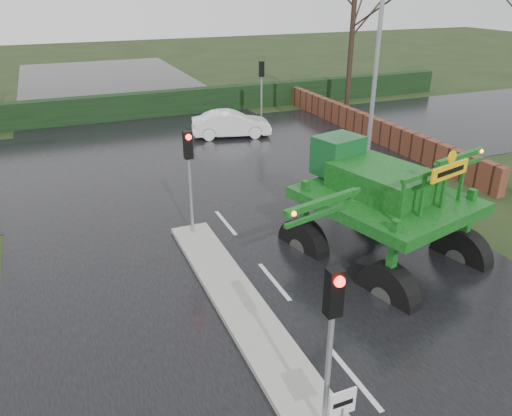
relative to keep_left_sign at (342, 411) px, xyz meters
name	(u,v)px	position (x,y,z in m)	size (l,w,h in m)	color
ground	(353,378)	(1.30, 1.50, -1.06)	(140.00, 140.00, 0.00)	black
road_main	(208,202)	(1.30, 11.50, -1.05)	(14.00, 80.00, 0.02)	black
road_cross	(170,156)	(1.30, 17.50, -1.05)	(80.00, 12.00, 0.02)	black
median_island	(243,310)	(0.00, 4.50, -0.97)	(1.20, 10.00, 0.16)	gray
hedge_row	(137,106)	(1.30, 25.50, -0.31)	(44.00, 0.90, 1.50)	black
brick_wall	(357,122)	(11.80, 17.50, -0.46)	(0.40, 20.00, 1.20)	#592D1E
keep_left_sign	(342,411)	(0.00, 0.00, 0.00)	(0.50, 0.07, 1.35)	gray
traffic_signal_near	(332,319)	(0.00, 0.49, 1.53)	(0.26, 0.33, 3.52)	gray
traffic_signal_mid	(189,161)	(0.00, 8.99, 1.53)	(0.26, 0.33, 3.52)	gray
traffic_signal_far	(261,78)	(7.80, 21.51, 1.53)	(0.26, 0.33, 3.52)	gray
street_light_right	(374,24)	(9.49, 13.50, 4.93)	(3.85, 0.30, 10.00)	gray
tree_right_far	(354,2)	(14.30, 22.50, 5.44)	(7.00, 7.00, 12.05)	black
crop_sprayer	(390,218)	(3.73, 3.95, 1.15)	(8.14, 5.97, 4.67)	black
white_sedan	(231,137)	(5.13, 19.38, -1.06)	(1.45, 4.15, 1.37)	white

